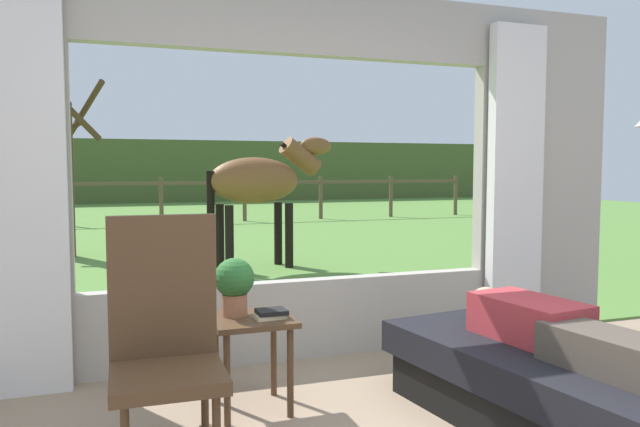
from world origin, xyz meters
The scene contains 14 objects.
back_wall_with_window centered at (0.00, 2.26, 1.25)m, with size 5.20×0.12×2.55m.
curtain_panel_left centered at (-1.69, 2.12, 1.20)m, with size 0.44×0.10×2.40m, color silver.
curtain_panel_right centered at (1.69, 2.12, 1.20)m, with size 0.44×0.10×2.40m, color silver.
outdoor_pasture_lawn centered at (0.00, 13.16, 0.01)m, with size 36.00×21.68×0.02m, color #568438.
distant_hill_ridge centered at (0.00, 23.00, 1.20)m, with size 36.00×2.00×2.40m, color #47592B.
recliner_sofa centered at (0.85, 0.72, 0.22)m, with size 1.13×1.81×0.42m.
reclining_person centered at (0.85, 0.67, 0.52)m, with size 0.42×1.44×0.22m.
rocking_chair centered at (-1.03, 0.96, 0.55)m, with size 0.49×0.69×1.12m.
side_table centered at (-0.52, 1.45, 0.43)m, with size 0.44×0.44×0.52m.
potted_plant centered at (-0.60, 1.51, 0.70)m, with size 0.22×0.22×0.32m.
book_stack centered at (-0.43, 1.39, 0.54)m, with size 0.18×0.14×0.05m.
horse centered at (0.66, 6.00, 1.16)m, with size 1.82×0.79×1.73m.
pasture_tree centered at (-1.82, 7.95, 1.24)m, with size 1.11×1.22×2.60m.
pasture_fence_line centered at (0.00, 13.08, 0.74)m, with size 16.10×0.10×1.10m.
Camera 1 is at (-1.26, -1.78, 1.33)m, focal length 34.39 mm.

